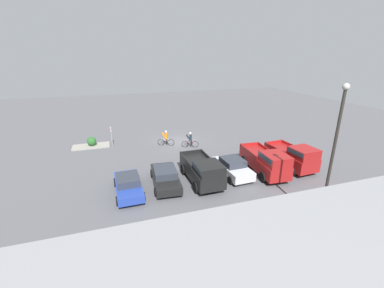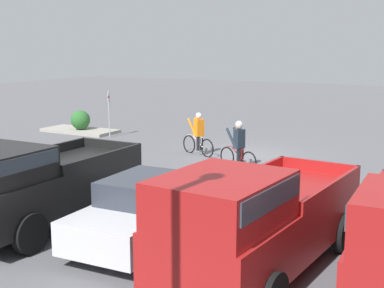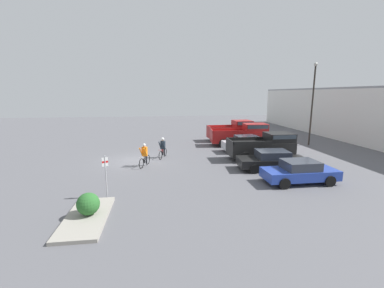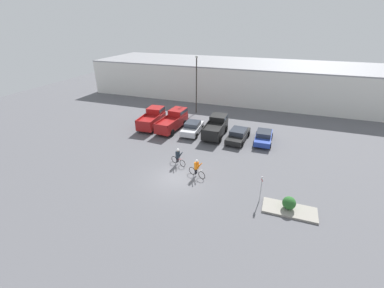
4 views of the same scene
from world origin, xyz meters
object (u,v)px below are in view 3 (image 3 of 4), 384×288
(pickup_truck_2, at_px, (265,146))
(cyclist_0, at_px, (145,155))
(sedan_2, at_px, (300,172))
(shrub, at_px, (88,204))
(pickup_truck_1, at_px, (243,134))
(cyclist_1, at_px, (163,147))
(sedan_0, at_px, (246,144))
(sedan_1, at_px, (272,160))
(lamppost, at_px, (313,99))
(fire_lane_sign, at_px, (106,173))
(pickup_truck_0, at_px, (233,130))

(pickup_truck_2, relative_size, cyclist_0, 2.96)
(sedan_2, distance_m, shrub, 11.62)
(pickup_truck_1, height_order, cyclist_1, pickup_truck_1)
(sedan_0, xyz_separation_m, pickup_truck_2, (2.80, 0.53, 0.38))
(pickup_truck_2, height_order, sedan_1, pickup_truck_2)
(sedan_1, height_order, lamppost, lamppost)
(cyclist_0, distance_m, fire_lane_sign, 5.90)
(pickup_truck_1, height_order, fire_lane_sign, pickup_truck_1)
(cyclist_1, bearing_deg, pickup_truck_2, 79.09)
(pickup_truck_2, distance_m, lamppost, 9.16)
(sedan_0, bearing_deg, sedan_1, -1.06)
(pickup_truck_2, distance_m, shrub, 14.28)
(pickup_truck_0, distance_m, sedan_2, 14.03)
(cyclist_0, height_order, shrub, cyclist_0)
(lamppost, bearing_deg, pickup_truck_1, -95.81)
(pickup_truck_0, distance_m, fire_lane_sign, 18.45)
(lamppost, bearing_deg, shrub, -53.83)
(cyclist_1, bearing_deg, sedan_2, 47.76)
(lamppost, bearing_deg, sedan_2, -34.05)
(pickup_truck_1, bearing_deg, shrub, -39.28)
(cyclist_1, relative_size, lamppost, 0.21)
(pickup_truck_2, bearing_deg, cyclist_1, -100.91)
(sedan_0, xyz_separation_m, shrub, (11.32, -10.91, -0.11))
(sedan_1, relative_size, fire_lane_sign, 2.17)
(pickup_truck_1, xyz_separation_m, sedan_1, (8.37, -0.72, -0.48))
(shrub, bearing_deg, sedan_1, 117.90)
(sedan_0, xyz_separation_m, sedan_2, (8.40, 0.33, -0.06))
(cyclist_0, bearing_deg, fire_lane_sign, -16.01)
(lamppost, xyz_separation_m, shrub, (13.40, -18.33, -4.07))
(fire_lane_sign, height_order, lamppost, lamppost)
(sedan_1, height_order, cyclist_0, cyclist_0)
(pickup_truck_2, relative_size, shrub, 5.40)
(pickup_truck_1, bearing_deg, cyclist_1, -63.88)
(cyclist_0, bearing_deg, lamppost, 109.11)
(shrub, bearing_deg, pickup_truck_2, 126.68)
(pickup_truck_0, relative_size, sedan_1, 1.03)
(pickup_truck_2, height_order, shrub, pickup_truck_2)
(pickup_truck_0, relative_size, shrub, 5.18)
(fire_lane_sign, xyz_separation_m, shrub, (2.09, -0.37, -0.72))
(pickup_truck_0, bearing_deg, shrub, -33.72)
(pickup_truck_1, bearing_deg, fire_lane_sign, -42.91)
(sedan_0, xyz_separation_m, sedan_1, (5.60, -0.10, -0.06))
(pickup_truck_2, xyz_separation_m, lamppost, (-4.87, 6.88, 3.58))
(pickup_truck_2, distance_m, cyclist_1, 8.24)
(pickup_truck_0, bearing_deg, pickup_truck_2, 0.92)
(cyclist_1, height_order, lamppost, lamppost)
(sedan_0, bearing_deg, pickup_truck_2, 10.79)
(cyclist_0, relative_size, cyclist_1, 1.01)
(pickup_truck_1, height_order, sedan_0, pickup_truck_1)
(pickup_truck_1, relative_size, fire_lane_sign, 2.58)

